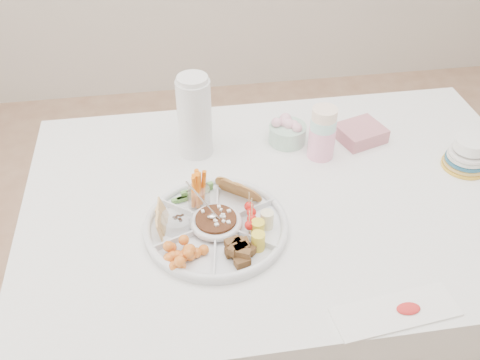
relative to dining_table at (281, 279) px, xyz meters
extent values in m
plane|color=tan|center=(0.00, 0.00, -0.38)|extent=(4.00, 4.00, 0.00)
cube|color=white|center=(0.00, 0.00, 0.00)|extent=(1.52, 1.02, 0.76)
cylinder|color=silver|center=(-0.22, -0.12, 0.40)|extent=(0.49, 0.49, 0.04)
cylinder|color=#5C2C1E|center=(-0.22, -0.12, 0.41)|extent=(0.14, 0.14, 0.04)
cylinder|color=silver|center=(0.14, 0.17, 0.49)|extent=(0.10, 0.10, 0.23)
cylinder|color=silver|center=(-0.24, 0.25, 0.52)|extent=(0.13, 0.13, 0.27)
cylinder|color=silver|center=(0.06, 0.26, 0.42)|extent=(0.15, 0.15, 0.09)
cube|color=#BC727D|center=(0.30, 0.23, 0.40)|extent=(0.17, 0.16, 0.05)
cylinder|color=yellow|center=(0.57, 0.04, 0.42)|extent=(0.18, 0.18, 0.09)
cube|color=silver|center=(0.15, -0.45, 0.38)|extent=(0.30, 0.13, 0.01)
camera|label=1|loc=(-0.32, -1.14, 1.39)|focal=40.00mm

